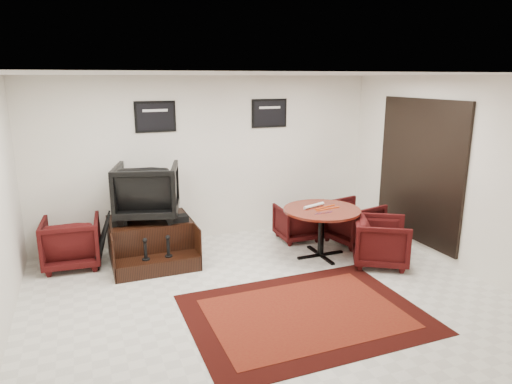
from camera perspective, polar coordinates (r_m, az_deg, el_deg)
ground at (r=6.11m, az=1.12°, el=-12.78°), size 6.00×6.00×0.00m
room_shell at (r=5.81m, az=4.47°, el=4.38°), size 6.02×5.02×2.81m
area_rug at (r=5.71m, az=6.13°, el=-14.87°), size 2.76×2.07×0.01m
shine_podium at (r=7.30m, az=-12.96°, el=-6.05°), size 1.23×1.27×0.63m
shine_chair at (r=7.19m, az=-13.48°, el=0.44°), size 1.12×1.08×0.95m
shoes_pair at (r=7.10m, az=-16.71°, el=-3.54°), size 0.23×0.27×0.09m
polish_kit at (r=7.04m, az=-9.67°, el=-3.29°), size 0.28×0.20×0.10m
umbrella_black at (r=7.08m, az=-18.65°, el=-5.88°), size 0.32×0.12×0.86m
umbrella_hooked at (r=7.21m, az=-18.67°, el=-5.44°), size 0.33×0.12×0.88m
armchair_side at (r=7.38m, az=-22.07°, el=-5.54°), size 0.85×0.81×0.83m
meeting_table at (r=7.19m, az=8.23°, el=-2.81°), size 1.20×1.20×0.78m
table_chair_back at (r=7.99m, az=5.14°, el=-3.56°), size 0.68×0.64×0.69m
table_chair_window at (r=7.96m, az=12.12°, el=-3.46°), size 0.88×0.91×0.80m
table_chair_corner at (r=7.15m, az=15.36°, el=-5.72°), size 1.01×1.03×0.79m
paper_roll at (r=7.23m, az=7.26°, el=-1.70°), size 0.41×0.18×0.05m
table_clutter at (r=7.15m, az=8.74°, el=-2.09°), size 0.57×0.37×0.01m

